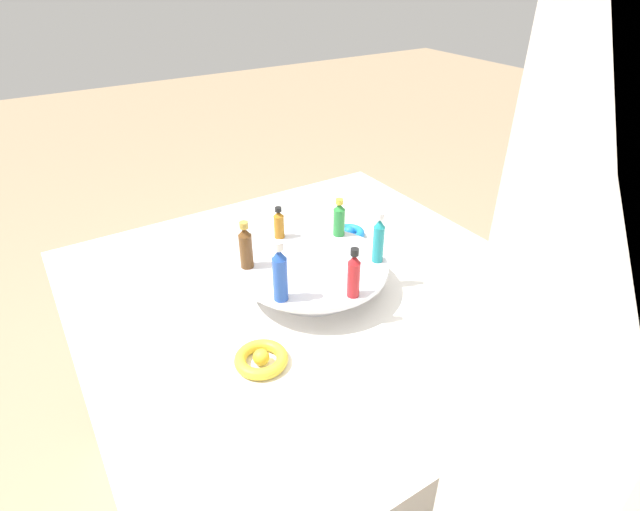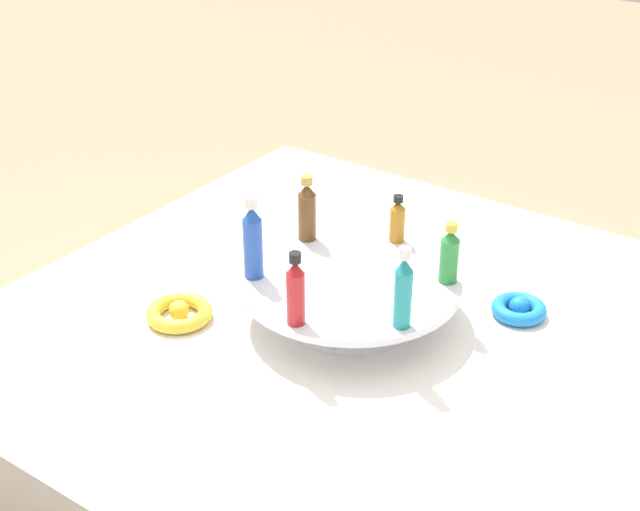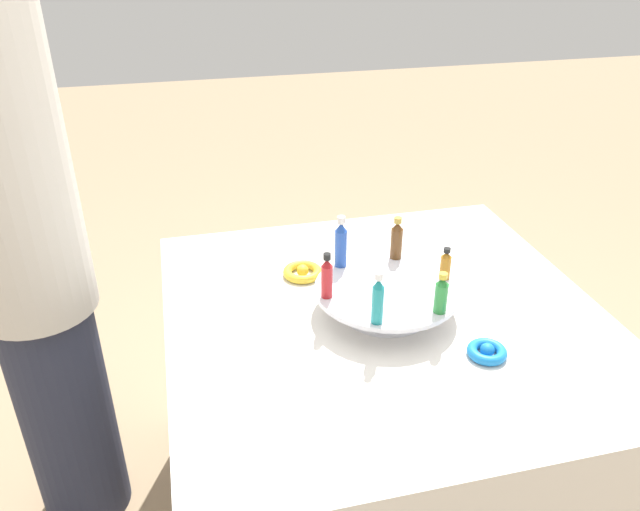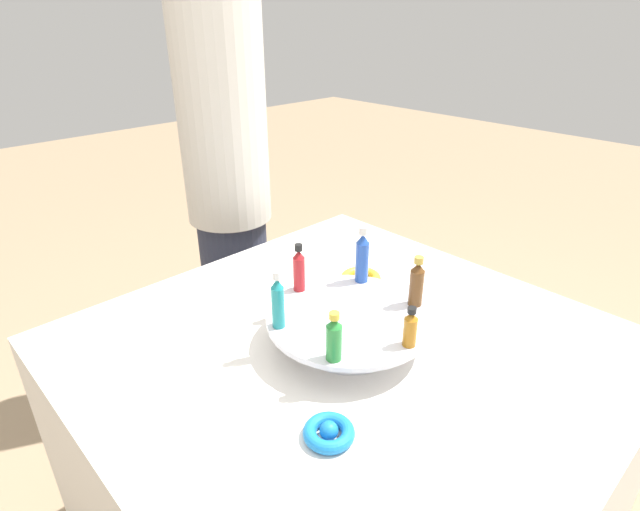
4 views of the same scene
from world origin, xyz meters
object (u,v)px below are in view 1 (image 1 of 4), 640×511
Objects in this scene: bottle_amber at (279,224)px; ribbon_bow_gold at (261,359)px; bottle_green at (339,219)px; bottle_blue at (280,274)px; display_stand at (313,272)px; bottle_red at (354,275)px; ribbon_bow_blue at (349,233)px; bottle_teal at (379,239)px; bottle_brown at (246,247)px.

bottle_amber reaches higher than ribbon_bow_gold.
bottle_blue is (-0.17, 0.26, 0.02)m from bottle_green.
display_stand is at bearing -57.63° from bottle_blue.
ribbon_bow_blue is (0.32, -0.22, -0.12)m from bottle_red.
bottle_brown is (0.14, 0.27, -0.01)m from bottle_teal.
bottle_green is (0.15, 0.01, -0.01)m from bottle_teal.
bottle_red reaches higher than bottle_amber.
bottle_amber is (0.07, 0.14, -0.01)m from bottle_green.
ribbon_bow_gold is at bearing 159.88° from bottle_brown.
ribbon_bow_gold is (-0.01, 0.23, -0.12)m from bottle_red.
bottle_blue is 1.20× the size of bottle_red.
bottle_red is at bearing -117.63° from bottle_blue.
bottle_amber is 0.79× the size of ribbon_bow_gold.
bottle_brown reaches higher than display_stand.
bottle_brown is 0.27m from bottle_red.
bottle_green is at bearing -55.05° from ribbon_bow_gold.
bottle_green is 1.20× the size of bottle_amber.
bottle_brown is 0.39m from ribbon_bow_blue.
bottle_amber is 0.72× the size of bottle_brown.
ribbon_bow_gold is (-0.32, 0.22, -0.10)m from bottle_amber.
bottle_blue reaches higher than bottle_amber.
ribbon_bow_gold is at bearing 126.38° from display_stand.
bottle_teal is 1.10× the size of bottle_red.
display_stand reaches higher than ribbon_bow_blue.
bottle_green is 0.16m from bottle_amber.
display_stand is 0.18m from bottle_blue.
ribbon_bow_gold is at bearing 131.39° from bottle_blue.
bottle_blue is at bearing -177.63° from bottle_brown.
display_stand is 4.19× the size of bottle_amber.
display_stand is 0.17m from bottle_green.
bottle_blue reaches higher than ribbon_bow_gold.
bottle_green is (0.08, -0.13, 0.07)m from display_stand.
bottle_green is at bearing 131.39° from ribbon_bow_blue.
bottle_brown is 0.84× the size of bottle_blue.
bottle_green reaches higher than ribbon_bow_gold.
ribbon_bow_gold is at bearing 145.77° from bottle_amber.
bottle_red is at bearing -177.63° from bottle_amber.
ribbon_bow_blue is (0.33, -0.45, 0.00)m from ribbon_bow_gold.
display_stand is 3.49× the size of bottle_green.
bottle_red reaches higher than ribbon_bow_gold.
display_stand is 3.95× the size of ribbon_bow_blue.
bottle_red is at bearing 152.37° from bottle_green.
bottle_red is 1.08× the size of ribbon_bow_gold.
display_stand is 0.18m from bottle_teal.
bottle_amber is at bearing -34.23° from ribbon_bow_gold.
bottle_blue reaches higher than bottle_red.
ribbon_bow_gold is (-0.24, 0.09, -0.12)m from bottle_brown.
bottle_blue is 1.30× the size of ribbon_bow_gold.
bottle_brown is at bearing 62.37° from bottle_teal.
bottle_blue reaches higher than bottle_brown.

